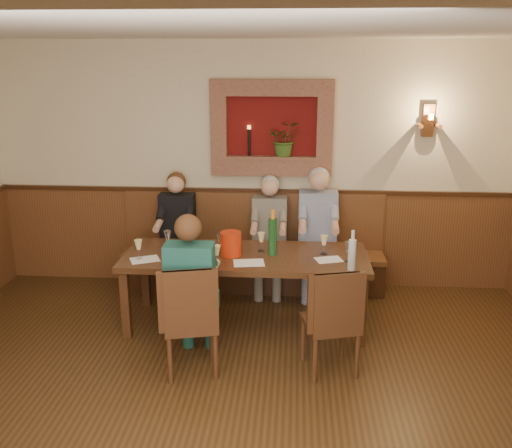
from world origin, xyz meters
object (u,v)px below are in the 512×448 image
(person_bench_left, at_px, (177,243))
(wine_bottle_green_a, at_px, (273,236))
(person_bench_mid, at_px, (269,246))
(spittoon_bucket, at_px, (231,244))
(bench, at_px, (253,261))
(chair_near_right, at_px, (330,341))
(person_chair_front, at_px, (193,302))
(wine_bottle_green_b, at_px, (187,237))
(person_bench_right, at_px, (317,243))
(water_bottle, at_px, (352,254))
(chair_near_left, at_px, (191,340))
(dining_table, at_px, (246,262))

(person_bench_left, distance_m, wine_bottle_green_a, 1.45)
(person_bench_mid, bearing_deg, spittoon_bucket, -111.04)
(bench, bearing_deg, chair_near_right, -65.72)
(person_chair_front, relative_size, wine_bottle_green_b, 3.68)
(person_bench_right, relative_size, water_bottle, 3.85)
(chair_near_left, height_order, person_bench_left, person_bench_left)
(bench, xyz_separation_m, person_chair_front, (-0.39, -1.72, 0.25))
(bench, distance_m, person_bench_left, 0.90)
(chair_near_left, bearing_deg, water_bottle, 9.35)
(person_bench_mid, distance_m, wine_bottle_green_a, 0.92)
(person_bench_mid, relative_size, wine_bottle_green_a, 2.95)
(dining_table, xyz_separation_m, person_chair_front, (-0.39, -0.78, -0.10))
(person_bench_left, bearing_deg, chair_near_left, -74.94)
(spittoon_bucket, relative_size, water_bottle, 0.62)
(wine_bottle_green_b, relative_size, water_bottle, 1.01)
(chair_near_right, bearing_deg, wine_bottle_green_b, 133.19)
(chair_near_left, distance_m, person_chair_front, 0.32)
(dining_table, relative_size, person_bench_right, 1.66)
(chair_near_right, xyz_separation_m, person_bench_left, (-1.67, 1.68, 0.28))
(person_bench_right, bearing_deg, bench, 171.77)
(person_bench_mid, height_order, wine_bottle_green_a, person_bench_mid)
(person_bench_right, relative_size, wine_bottle_green_a, 3.16)
(bench, bearing_deg, person_bench_right, -8.23)
(chair_near_right, xyz_separation_m, wine_bottle_green_a, (-0.54, 0.85, 0.66))
(spittoon_bucket, bearing_deg, wine_bottle_green_b, 172.70)
(person_bench_mid, xyz_separation_m, person_chair_front, (-0.59, -1.62, 0.02))
(spittoon_bucket, xyz_separation_m, wine_bottle_green_a, (0.41, 0.04, 0.08))
(person_bench_mid, bearing_deg, wine_bottle_green_a, -85.03)
(bench, bearing_deg, spittoon_bucket, -98.24)
(bench, distance_m, water_bottle, 1.73)
(chair_near_left, bearing_deg, bench, 64.86)
(person_chair_front, bearing_deg, chair_near_left, -88.14)
(person_bench_left, bearing_deg, spittoon_bucket, -50.27)
(wine_bottle_green_b, bearing_deg, bench, 57.31)
(bench, relative_size, person_bench_left, 2.19)
(wine_bottle_green_b, bearing_deg, person_bench_left, 108.75)
(dining_table, bearing_deg, water_bottle, -18.89)
(chair_near_right, height_order, person_bench_right, person_bench_right)
(bench, bearing_deg, chair_near_left, -101.70)
(chair_near_left, xyz_separation_m, person_bench_left, (-0.48, 1.77, 0.27))
(wine_bottle_green_a, distance_m, water_bottle, 0.82)
(chair_near_left, relative_size, person_bench_right, 0.69)
(person_chair_front, height_order, wine_bottle_green_b, person_chair_front)
(chair_near_left, relative_size, water_bottle, 2.66)
(wine_bottle_green_a, bearing_deg, person_chair_front, -129.81)
(wine_bottle_green_a, height_order, wine_bottle_green_b, wine_bottle_green_a)
(chair_near_right, height_order, person_bench_mid, person_bench_mid)
(chair_near_right, height_order, water_bottle, water_bottle)
(chair_near_left, relative_size, wine_bottle_green_a, 2.19)
(person_bench_left, distance_m, person_chair_front, 1.68)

